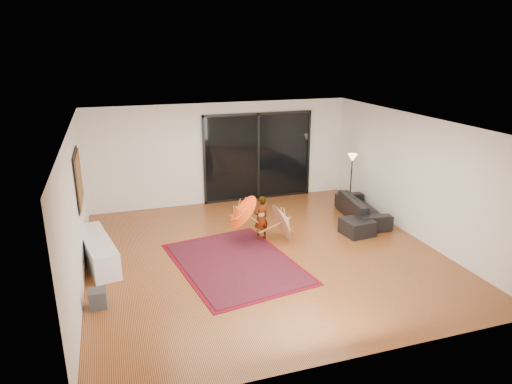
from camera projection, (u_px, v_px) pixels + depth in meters
name	position (u px, v px, depth m)	size (l,w,h in m)	color
floor	(264.00, 254.00, 9.42)	(7.00, 7.00, 0.00)	#9C592A
ceiling	(265.00, 124.00, 8.59)	(7.00, 7.00, 0.00)	white
wall_back	(222.00, 154.00, 12.17)	(7.00, 7.00, 0.00)	silver
wall_front	(353.00, 272.00, 5.84)	(7.00, 7.00, 0.00)	silver
wall_left	(76.00, 211.00, 7.98)	(7.00, 7.00, 0.00)	silver
wall_right	(415.00, 177.00, 10.03)	(7.00, 7.00, 0.00)	silver
sliding_door	(258.00, 157.00, 12.48)	(3.06, 0.07, 2.40)	black
painting	(79.00, 179.00, 8.80)	(0.04, 1.28, 1.08)	black
media_console	(98.00, 251.00, 8.96)	(0.47, 1.89, 0.52)	white
speaker	(98.00, 299.00, 7.47)	(0.27, 0.27, 0.31)	#424244
persian_rug	(236.00, 263.00, 9.00)	(2.59, 3.29, 0.02)	#570712
sofa	(362.00, 208.00, 11.25)	(1.90, 0.74, 0.55)	black
ottoman	(357.00, 227.00, 10.34)	(0.63, 0.63, 0.36)	black
floor_lamp	(352.00, 165.00, 11.82)	(0.25, 0.25, 1.44)	black
child	(261.00, 218.00, 9.98)	(0.37, 0.24, 1.01)	#999999
parasol_orange	(237.00, 212.00, 9.70)	(0.66, 0.82, 0.88)	#E23E0B
parasol_white	(289.00, 217.00, 10.02)	(0.52, 0.87, 0.92)	beige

